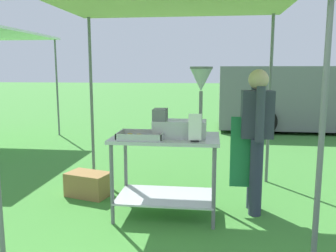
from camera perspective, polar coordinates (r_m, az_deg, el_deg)
The scene contains 9 objects.
ground_plane at distance 8.90m, azimuth 4.05°, elevation -1.36°, with size 70.00×70.00×0.00m, color #3D7F33.
stall_canopy at distance 3.91m, azimuth -0.19°, elevation 19.50°, with size 2.78×2.61×2.40m.
donut_cart at distance 3.87m, azimuth -0.36°, elevation -5.40°, with size 1.15×0.70×0.89m.
donut_tray at distance 3.70m, azimuth -4.33°, elevation -1.72°, with size 0.47×0.33×0.07m.
donut_fryer at distance 3.74m, azimuth 2.63°, elevation 2.04°, with size 0.62×0.28×0.74m.
menu_sign at distance 3.51m, azimuth 4.37°, elevation -0.60°, with size 0.13×0.05×0.28m.
vendor at distance 4.03m, azimuth 13.96°, elevation -1.20°, with size 0.45×0.53×1.61m.
supply_crate at distance 4.71m, azimuth -12.72°, elevation -9.14°, with size 0.60×0.46×0.30m.
van_grey at distance 10.31m, azimuth 24.39°, elevation 4.21°, with size 5.70×2.18×1.69m.
Camera 1 is at (0.45, -2.74, 1.60)m, focal length 37.81 mm.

